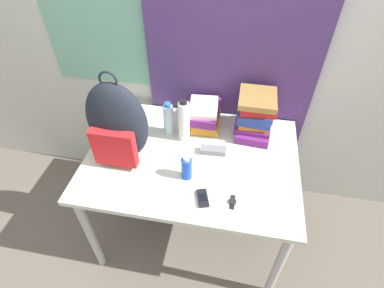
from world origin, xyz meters
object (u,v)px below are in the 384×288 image
(sports_bottle, at_px, (184,121))
(sunscreen_bottle, at_px, (186,168))
(sunglasses_case, at_px, (213,150))
(wristwatch, at_px, (232,202))
(water_bottle, at_px, (168,119))
(cell_phone, at_px, (203,198))
(backpack, at_px, (117,125))
(book_stack_center, at_px, (255,115))
(book_stack_left, at_px, (205,115))

(sports_bottle, height_order, sunscreen_bottle, sports_bottle)
(sunglasses_case, height_order, wristwatch, sunglasses_case)
(sunglasses_case, bearing_deg, water_bottle, 156.52)
(sports_bottle, bearing_deg, water_bottle, 161.14)
(water_bottle, relative_size, cell_phone, 1.94)
(cell_phone, bearing_deg, backpack, 156.26)
(book_stack_center, bearing_deg, sunscreen_bottle, -127.24)
(book_stack_left, xyz_separation_m, sports_bottle, (-0.11, -0.15, 0.06))
(water_bottle, distance_m, sports_bottle, 0.11)
(cell_phone, bearing_deg, wristwatch, 2.81)
(backpack, bearing_deg, sunglasses_case, 13.38)
(cell_phone, bearing_deg, sunglasses_case, 88.87)
(backpack, bearing_deg, wristwatch, -18.07)
(book_stack_center, xyz_separation_m, sports_bottle, (-0.41, -0.14, 0.00))
(book_stack_left, bearing_deg, sports_bottle, -125.44)
(backpack, xyz_separation_m, book_stack_center, (0.73, 0.36, -0.10))
(sports_bottle, distance_m, sunglasses_case, 0.24)
(backpack, bearing_deg, sports_bottle, 33.97)
(water_bottle, bearing_deg, wristwatch, -46.40)
(water_bottle, bearing_deg, sunglasses_case, -23.48)
(sports_bottle, bearing_deg, book_stack_center, 19.07)
(book_stack_center, xyz_separation_m, wristwatch, (-0.08, -0.57, -0.13))
(water_bottle, xyz_separation_m, cell_phone, (0.29, -0.47, -0.10))
(book_stack_center, height_order, sunscreen_bottle, book_stack_center)
(sports_bottle, bearing_deg, wristwatch, -51.78)
(cell_phone, bearing_deg, water_bottle, 121.57)
(backpack, relative_size, water_bottle, 2.43)
(wristwatch, bearing_deg, backpack, 161.93)
(backpack, bearing_deg, book_stack_center, 26.03)
(water_bottle, xyz_separation_m, wristwatch, (0.44, -0.46, -0.10))
(backpack, height_order, sunglasses_case, backpack)
(cell_phone, height_order, sunglasses_case, sunglasses_case)
(water_bottle, distance_m, sunglasses_case, 0.33)
(book_stack_center, bearing_deg, wristwatch, -97.59)
(book_stack_center, height_order, sunglasses_case, book_stack_center)
(book_stack_left, relative_size, sunscreen_bottle, 1.74)
(backpack, distance_m, sunscreen_bottle, 0.43)
(sports_bottle, xyz_separation_m, sunglasses_case, (0.19, -0.09, -0.12))
(book_stack_center, height_order, sports_bottle, sports_bottle)
(sunscreen_bottle, xyz_separation_m, wristwatch, (0.26, -0.12, -0.07))
(book_stack_left, height_order, wristwatch, book_stack_left)
(book_stack_center, xyz_separation_m, cell_phone, (-0.23, -0.58, -0.13))
(water_bottle, height_order, sunglasses_case, water_bottle)
(book_stack_center, bearing_deg, cell_phone, -111.53)
(sunscreen_bottle, bearing_deg, water_bottle, 117.79)
(backpack, xyz_separation_m, sports_bottle, (0.32, 0.21, -0.10))
(water_bottle, relative_size, wristwatch, 2.67)
(sunglasses_case, bearing_deg, cell_phone, -91.13)
(wristwatch, bearing_deg, sports_bottle, 128.22)
(book_stack_center, relative_size, sports_bottle, 1.01)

